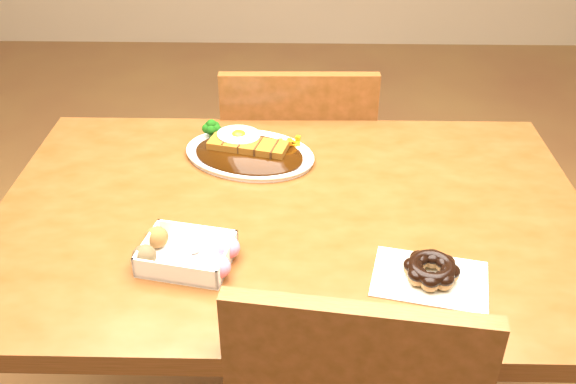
{
  "coord_description": "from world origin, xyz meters",
  "views": [
    {
      "loc": [
        0.02,
        -1.07,
        1.49
      ],
      "look_at": [
        -0.01,
        -0.03,
        0.81
      ],
      "focal_mm": 40.0,
      "sensor_mm": 36.0,
      "label": 1
    }
  ],
  "objects_px": {
    "chair_far": "(297,181)",
    "pon_de_ring": "(431,271)",
    "table": "(291,247)",
    "katsu_curry_plate": "(248,150)",
    "donut_box": "(187,253)"
  },
  "relations": [
    {
      "from": "katsu_curry_plate",
      "to": "pon_de_ring",
      "type": "xyz_separation_m",
      "value": [
        0.35,
        -0.42,
        0.0
      ]
    },
    {
      "from": "donut_box",
      "to": "katsu_curry_plate",
      "type": "bearing_deg",
      "value": 78.22
    },
    {
      "from": "table",
      "to": "donut_box",
      "type": "bearing_deg",
      "value": -136.66
    },
    {
      "from": "katsu_curry_plate",
      "to": "pon_de_ring",
      "type": "relative_size",
      "value": 1.56
    },
    {
      "from": "table",
      "to": "katsu_curry_plate",
      "type": "height_order",
      "value": "katsu_curry_plate"
    },
    {
      "from": "donut_box",
      "to": "table",
      "type": "bearing_deg",
      "value": 43.34
    },
    {
      "from": "donut_box",
      "to": "chair_far",
      "type": "bearing_deg",
      "value": 74.75
    },
    {
      "from": "pon_de_ring",
      "to": "table",
      "type": "bearing_deg",
      "value": 139.3
    },
    {
      "from": "chair_far",
      "to": "pon_de_ring",
      "type": "xyz_separation_m",
      "value": [
        0.24,
        -0.75,
        0.29
      ]
    },
    {
      "from": "pon_de_ring",
      "to": "donut_box",
      "type": "bearing_deg",
      "value": 175.1
    },
    {
      "from": "table",
      "to": "katsu_curry_plate",
      "type": "bearing_deg",
      "value": 116.16
    },
    {
      "from": "chair_far",
      "to": "pon_de_ring",
      "type": "height_order",
      "value": "chair_far"
    },
    {
      "from": "katsu_curry_plate",
      "to": "pon_de_ring",
      "type": "distance_m",
      "value": 0.55
    },
    {
      "from": "chair_far",
      "to": "katsu_curry_plate",
      "type": "xyz_separation_m",
      "value": [
        -0.11,
        -0.32,
        0.29
      ]
    },
    {
      "from": "katsu_curry_plate",
      "to": "pon_de_ring",
      "type": "height_order",
      "value": "katsu_curry_plate"
    }
  ]
}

